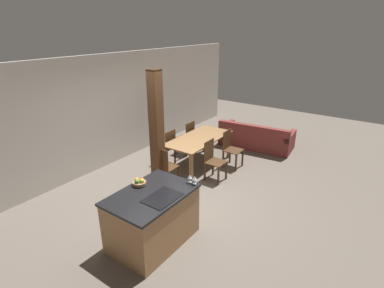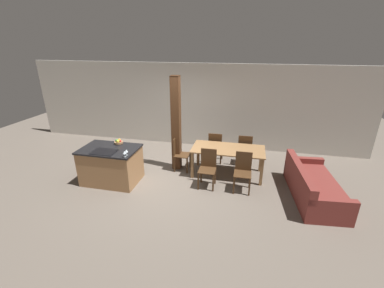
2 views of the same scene
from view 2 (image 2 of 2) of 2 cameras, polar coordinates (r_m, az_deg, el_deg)
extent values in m
plane|color=#665B51|center=(6.72, -5.43, -7.75)|extent=(16.00, 16.00, 0.00)
cube|color=beige|center=(8.53, -0.46, 8.55)|extent=(11.20, 0.08, 2.70)
cube|color=#9E7047|center=(6.72, -17.48, -4.61)|extent=(1.34, 0.90, 0.86)
cube|color=black|center=(6.54, -17.91, -1.08)|extent=(1.38, 0.94, 0.04)
cube|color=black|center=(6.35, -18.95, -1.65)|extent=(0.56, 0.40, 0.01)
cylinder|color=#99704C|center=(6.74, -15.99, 0.34)|extent=(0.22, 0.22, 0.05)
sphere|color=red|center=(6.69, -15.72, 0.64)|extent=(0.07, 0.07, 0.07)
sphere|color=gold|center=(6.77, -15.86, 0.85)|extent=(0.07, 0.07, 0.07)
sphere|color=#3D8E38|center=(6.75, -16.40, 0.74)|extent=(0.07, 0.07, 0.07)
sphere|color=yellow|center=(6.68, -16.11, 0.57)|extent=(0.08, 0.08, 0.08)
cylinder|color=silver|center=(5.93, -14.69, -2.74)|extent=(0.06, 0.06, 0.00)
cylinder|color=silver|center=(5.92, -14.73, -2.41)|extent=(0.01, 0.01, 0.07)
cone|color=silver|center=(5.89, -14.79, -1.81)|extent=(0.08, 0.08, 0.06)
cylinder|color=silver|center=(6.01, -14.30, -2.39)|extent=(0.06, 0.06, 0.00)
cylinder|color=silver|center=(5.99, -14.33, -2.06)|extent=(0.01, 0.01, 0.07)
cone|color=silver|center=(5.97, -14.39, -1.46)|extent=(0.08, 0.08, 0.06)
cube|color=olive|center=(6.67, 8.04, -1.12)|extent=(1.85, 0.89, 0.03)
cube|color=olive|center=(6.59, 0.07, -4.72)|extent=(0.07, 0.07, 0.71)
cube|color=olive|center=(6.48, 15.19, -6.05)|extent=(0.07, 0.07, 0.71)
cube|color=olive|center=(7.27, 1.39, -2.12)|extent=(0.07, 0.07, 0.71)
cube|color=olive|center=(7.16, 15.04, -3.28)|extent=(0.07, 0.07, 0.71)
cube|color=#472D19|center=(6.16, 3.38, -5.85)|extent=(0.40, 0.40, 0.02)
cube|color=#472D19|center=(6.22, 3.72, -3.06)|extent=(0.38, 0.02, 0.47)
cube|color=#472D19|center=(6.14, 1.41, -8.32)|extent=(0.04, 0.04, 0.44)
cube|color=#472D19|center=(6.09, 4.71, -8.66)|extent=(0.04, 0.04, 0.44)
cube|color=#472D19|center=(6.45, 2.04, -6.78)|extent=(0.04, 0.04, 0.44)
cube|color=#472D19|center=(6.40, 5.18, -7.09)|extent=(0.04, 0.04, 0.44)
cube|color=#472D19|center=(6.10, 11.17, -6.55)|extent=(0.40, 0.40, 0.02)
cube|color=#472D19|center=(6.16, 11.41, -3.73)|extent=(0.38, 0.02, 0.47)
cube|color=#472D19|center=(6.06, 9.26, -9.08)|extent=(0.04, 0.04, 0.44)
cube|color=#472D19|center=(6.06, 12.64, -9.36)|extent=(0.04, 0.04, 0.44)
cube|color=#472D19|center=(6.37, 9.49, -7.48)|extent=(0.04, 0.04, 0.44)
cube|color=#472D19|center=(6.37, 12.69, -7.74)|extent=(0.04, 0.04, 0.44)
cube|color=#472D19|center=(7.50, 5.28, -0.69)|extent=(0.40, 0.40, 0.02)
cube|color=#472D19|center=(7.23, 5.14, 0.53)|extent=(0.38, 0.02, 0.47)
cube|color=#472D19|center=(7.73, 6.70, -1.87)|extent=(0.04, 0.04, 0.44)
cube|color=#472D19|center=(7.77, 4.11, -1.65)|extent=(0.04, 0.04, 0.44)
cube|color=#472D19|center=(7.41, 6.39, -2.95)|extent=(0.04, 0.04, 0.44)
cube|color=#472D19|center=(7.45, 3.68, -2.71)|extent=(0.04, 0.04, 0.44)
cube|color=#472D19|center=(7.45, 11.64, -1.22)|extent=(0.40, 0.40, 0.02)
cube|color=#472D19|center=(7.18, 11.74, -0.01)|extent=(0.38, 0.02, 0.47)
cube|color=#472D19|center=(7.70, 12.87, -2.39)|extent=(0.04, 0.04, 0.44)
cube|color=#472D19|center=(7.70, 10.24, -2.17)|extent=(0.04, 0.04, 0.44)
cube|color=#472D19|center=(7.38, 12.83, -3.49)|extent=(0.04, 0.04, 0.44)
cube|color=#472D19|center=(7.38, 10.09, -3.26)|extent=(0.04, 0.04, 0.44)
cube|color=#472D19|center=(6.97, -2.17, -2.41)|extent=(0.40, 0.40, 0.02)
cube|color=#472D19|center=(6.92, -3.72, -0.42)|extent=(0.02, 0.38, 0.47)
cube|color=#472D19|center=(6.87, -1.09, -4.87)|extent=(0.04, 0.04, 0.44)
cube|color=#472D19|center=(7.18, -0.42, -3.64)|extent=(0.04, 0.04, 0.44)
cube|color=#472D19|center=(6.96, -3.93, -4.57)|extent=(0.04, 0.04, 0.44)
cube|color=#472D19|center=(7.26, -3.14, -3.37)|extent=(0.04, 0.04, 0.44)
cube|color=maroon|center=(6.49, 25.52, -9.01)|extent=(1.10, 2.10, 0.41)
cube|color=maroon|center=(6.21, 22.78, -6.03)|extent=(0.36, 2.03, 0.33)
cube|color=maroon|center=(5.71, 28.40, -13.14)|extent=(0.92, 0.23, 0.55)
cube|color=maroon|center=(7.25, 23.49, -4.79)|extent=(0.92, 0.23, 0.55)
cube|color=#4C2D19|center=(6.81, -3.55, 4.35)|extent=(0.22, 0.22, 2.53)
camera|label=1|loc=(6.56, -58.28, 11.90)|focal=28.00mm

